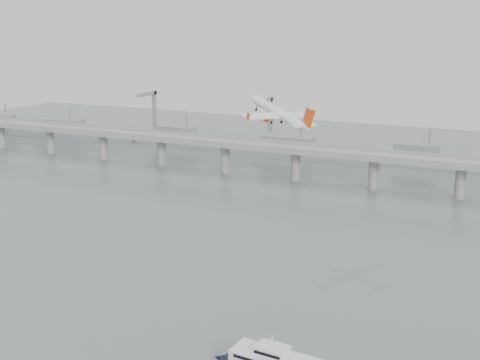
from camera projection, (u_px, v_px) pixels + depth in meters
The scene contains 4 objects.
ground at pixel (172, 316), 221.33m from camera, with size 900.00×900.00×0.00m, color slate.
bridge at pixel (340, 157), 392.76m from camera, with size 800.00×22.00×23.90m.
distant_fleet at pixel (178, 139), 516.91m from camera, with size 453.00×60.90×40.00m.
airliner at pixel (279, 113), 280.76m from camera, with size 39.76×37.61×15.07m.
Camera 1 is at (108.90, -173.49, 98.95)m, focal length 48.00 mm.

